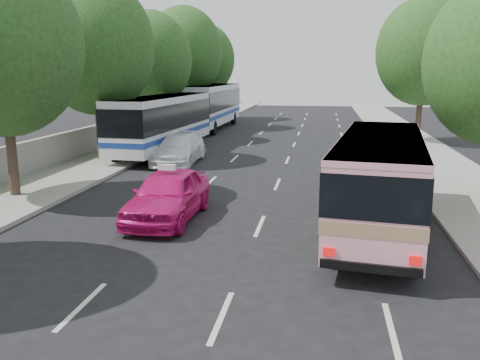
% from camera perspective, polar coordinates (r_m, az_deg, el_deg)
% --- Properties ---
extents(ground, '(120.00, 120.00, 0.00)m').
position_cam_1_polar(ground, '(12.20, -4.89, -10.47)').
color(ground, black).
rests_on(ground, ground).
extents(sidewalk_left, '(4.00, 90.00, 0.15)m').
position_cam_1_polar(sidewalk_left, '(33.24, -10.72, 3.96)').
color(sidewalk_left, '#9E998E').
rests_on(sidewalk_left, ground).
extents(sidewalk_right, '(4.00, 90.00, 0.12)m').
position_cam_1_polar(sidewalk_right, '(31.76, 19.54, 3.07)').
color(sidewalk_right, '#9E998E').
rests_on(sidewalk_right, ground).
extents(low_wall, '(0.30, 90.00, 1.50)m').
position_cam_1_polar(low_wall, '(33.79, -13.66, 5.37)').
color(low_wall, '#9E998E').
rests_on(low_wall, sidewalk_left).
extents(tree_left_b, '(5.70, 5.70, 8.88)m').
position_cam_1_polar(tree_left_b, '(20.29, -25.19, 14.24)').
color(tree_left_b, '#38281E').
rests_on(tree_left_b, ground).
extents(tree_left_c, '(6.00, 6.00, 9.35)m').
position_cam_1_polar(tree_left_c, '(27.40, -15.93, 14.71)').
color(tree_left_c, '#38281E').
rests_on(tree_left_c, ground).
extents(tree_left_d, '(5.52, 5.52, 8.60)m').
position_cam_1_polar(tree_left_d, '(34.77, -10.01, 13.53)').
color(tree_left_d, '#38281E').
rests_on(tree_left_d, ground).
extents(tree_left_e, '(6.30, 6.30, 9.82)m').
position_cam_1_polar(tree_left_e, '(42.41, -6.27, 14.43)').
color(tree_left_e, '#38281E').
rests_on(tree_left_e, ground).
extents(tree_left_f, '(5.88, 5.88, 9.16)m').
position_cam_1_polar(tree_left_f, '(50.19, -3.98, 13.62)').
color(tree_left_f, '#38281E').
rests_on(tree_left_f, ground).
extents(tree_right_far, '(6.00, 6.00, 9.35)m').
position_cam_1_polar(tree_right_far, '(35.44, 20.08, 13.76)').
color(tree_right_far, '#38281E').
rests_on(tree_right_far, ground).
extents(pink_bus, '(3.41, 9.14, 2.85)m').
position_cam_1_polar(pink_bus, '(15.28, 15.43, 0.72)').
color(pink_bus, pink).
rests_on(pink_bus, ground).
extents(pink_taxi, '(1.98, 4.76, 1.61)m').
position_cam_1_polar(pink_taxi, '(16.39, -8.08, -1.65)').
color(pink_taxi, '#D31270').
rests_on(pink_taxi, ground).
extents(white_pickup, '(2.15, 5.11, 1.47)m').
position_cam_1_polar(white_pickup, '(26.46, -6.87, 3.48)').
color(white_pickup, white).
rests_on(white_pickup, ground).
extents(tour_coach_front, '(3.08, 11.10, 3.28)m').
position_cam_1_polar(tour_coach_front, '(29.72, -8.66, 6.78)').
color(tour_coach_front, silver).
rests_on(tour_coach_front, ground).
extents(tour_coach_rear, '(2.73, 11.97, 3.57)m').
position_cam_1_polar(tour_coach_rear, '(42.16, -3.23, 8.68)').
color(tour_coach_rear, white).
rests_on(tour_coach_rear, ground).
extents(taxi_roof_sign, '(0.55, 0.19, 0.18)m').
position_cam_1_polar(taxi_roof_sign, '(16.20, -8.18, 1.43)').
color(taxi_roof_sign, silver).
rests_on(taxi_roof_sign, pink_taxi).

